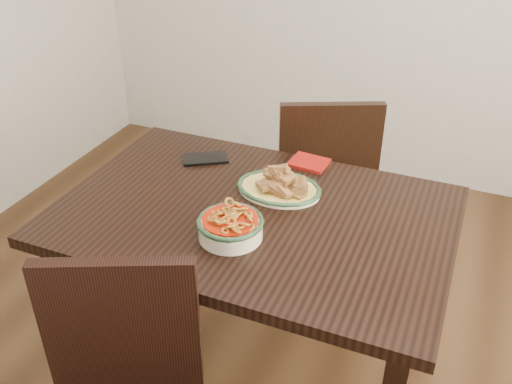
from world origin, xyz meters
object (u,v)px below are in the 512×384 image
at_px(fish_plate, 279,180).
at_px(smartphone, 205,158).
at_px(noodle_bowl, 230,225).
at_px(dining_table, 254,234).
at_px(chair_far, 324,176).

height_order(fish_plate, smartphone, fish_plate).
bearing_deg(noodle_bowl, dining_table, 86.74).
bearing_deg(dining_table, fish_plate, 76.80).
relative_size(fish_plate, noodle_bowl, 1.40).
xyz_separation_m(fish_plate, noodle_bowl, (-0.04, -0.30, -0.00)).
xyz_separation_m(dining_table, chair_far, (0.03, 0.73, -0.16)).
bearing_deg(chair_far, fish_plate, 66.10).
bearing_deg(chair_far, dining_table, 63.42).
relative_size(dining_table, noodle_bowl, 6.20).
relative_size(chair_far, smartphone, 5.30).
height_order(noodle_bowl, smartphone, noodle_bowl).
bearing_deg(dining_table, chair_far, 87.57).
relative_size(dining_table, smartphone, 7.55).
height_order(dining_table, chair_far, chair_far).
distance_m(chair_far, noodle_bowl, 0.93).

